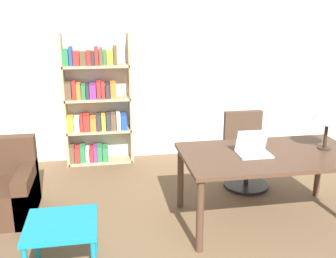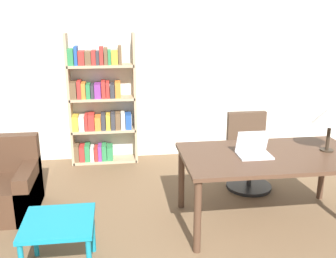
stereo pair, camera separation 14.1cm
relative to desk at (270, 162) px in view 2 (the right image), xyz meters
name	(u,v)px [view 2 (the right image)]	position (x,y,z in m)	size (l,w,h in m)	color
wall_back	(151,68)	(-1.01, 2.21, 0.67)	(8.00, 0.06, 2.70)	silver
desk	(270,162)	(0.00, 0.00, 0.00)	(1.80, 1.00, 0.76)	#4C3323
laptop	(254,150)	(-0.19, 0.00, 0.14)	(0.33, 0.25, 0.25)	silver
table_lamp	(331,115)	(0.62, 0.03, 0.46)	(0.35, 0.35, 0.48)	#2D2319
office_chair	(249,155)	(0.10, 0.90, -0.26)	(0.57, 0.57, 0.94)	black
side_table_blue	(59,228)	(-2.05, -0.56, -0.27)	(0.58, 0.58, 0.48)	teal
armchair	(6,189)	(-2.78, 0.60, -0.41)	(0.68, 0.76, 0.81)	#472D1E
bookshelf	(99,105)	(-1.78, 2.02, 0.18)	(0.96, 0.28, 1.87)	tan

